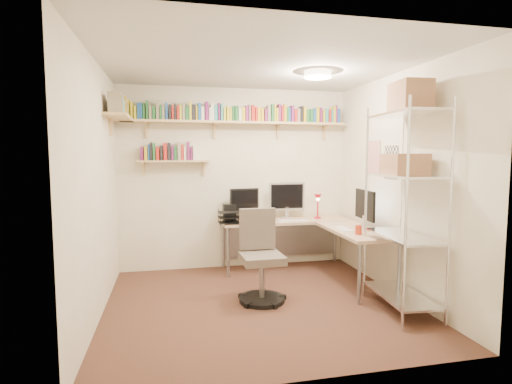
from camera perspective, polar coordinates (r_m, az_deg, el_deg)
The scene contains 6 objects.
ground at distance 4.43m, azimuth 0.51°, elevation -15.62°, with size 3.20×3.20×0.00m, color #492A1F.
room_shell at distance 4.14m, azimuth 0.58°, elevation 4.84°, with size 3.24×3.04×2.52m.
wall_shelves at distance 5.37m, azimuth -6.90°, elevation 10.03°, with size 3.12×1.09×0.80m.
corner_desk at distance 5.35m, azimuth 5.44°, elevation -4.39°, with size 1.84×1.80×1.20m.
office_chair at distance 4.41m, azimuth 0.66°, elevation -10.02°, with size 0.52×0.53×0.99m.
wire_rack at distance 4.19m, azimuth 20.65°, elevation 4.35°, with size 0.52×0.94×2.29m.
Camera 1 is at (-0.92, -4.03, 1.59)m, focal length 28.00 mm.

